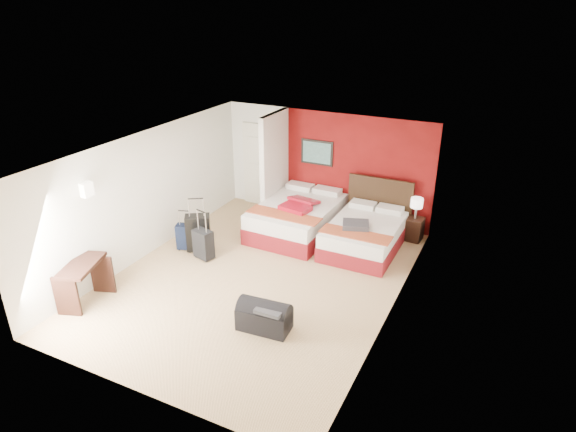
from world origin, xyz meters
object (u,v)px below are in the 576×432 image
Objects in this scene: suitcase_charcoal at (204,245)px; red_suitcase_open at (300,204)px; suitcase_black at (198,234)px; duffel_bag at (264,317)px; bed_right at (364,236)px; desk at (85,284)px; nightstand at (414,229)px; suitcase_navy at (186,238)px; table_lamp at (416,208)px; bed_left at (297,218)px.

red_suitcase_open is at bearing 69.75° from suitcase_charcoal.
suitcase_black is 0.90× the size of duffel_bag.
bed_right is 5.40m from desk.
nightstand is (0.83, 0.88, -0.04)m from bed_right.
red_suitcase_open is 2.50m from suitcase_navy.
desk is at bearing -127.58° from nightstand.
suitcase_black is 3.05m from duffel_bag.
bed_right is 2.66× the size of suitcase_black.
nightstand is at bearing 0.00° from table_lamp.
suitcase_black is 0.80× the size of desk.
desk is (-0.58, -2.45, 0.02)m from suitcase_black.
table_lamp is 0.88× the size of suitcase_navy.
table_lamp is at bearing 0.00° from nightstand.
red_suitcase_open reaches higher than nightstand.
bed_left is at bearing 44.29° from desk.
suitcase_black reaches higher than duffel_bag.
desk is (-2.16, -4.01, -0.34)m from red_suitcase_open.
suitcase_black is at bearing -143.16° from nightstand.
suitcase_black is 0.40m from suitcase_charcoal.
bed_right is 1.55m from red_suitcase_open.
nightstand is at bearing 66.98° from duffel_bag.
nightstand is 4.40m from duffel_bag.
bed_right reaches higher than duffel_bag.
suitcase_charcoal is (0.30, -0.26, -0.08)m from suitcase_black.
red_suitcase_open is at bearing 23.42° from suitcase_navy.
bed_left is 4.59m from desk.
suitcase_navy is (-4.14, -2.50, 0.01)m from nightstand.
suitcase_charcoal is at bearing 48.88° from desk.
table_lamp reaches higher than red_suitcase_open.
suitcase_black is at bearing -153.22° from bed_right.
duffel_bag is (1.02, -3.41, -0.13)m from bed_left.
desk is (-0.89, -2.19, 0.09)m from suitcase_charcoal.
red_suitcase_open is 1.48× the size of suitcase_charcoal.
desk is (-2.06, -4.11, 0.05)m from bed_left.
suitcase_black is at bearing 140.32° from duffel_bag.
bed_right is at bearing 47.74° from suitcase_charcoal.
suitcase_charcoal is at bearing -146.81° from bed_right.
desk is at bearing -108.27° from red_suitcase_open.
suitcase_charcoal is (-1.17, -1.91, -0.04)m from bed_left.
suitcase_black is (-1.47, -1.66, 0.03)m from bed_left.
suitcase_black is at bearing -130.00° from bed_left.
suitcase_navy is at bearing 62.84° from desk.
bed_left is 2.41× the size of desk.
suitcase_navy is 2.39m from desk.
red_suitcase_open is at bearing 179.20° from bed_right.
desk reaches higher than suitcase_black.
suitcase_black is (-1.57, -1.56, -0.35)m from red_suitcase_open.
desk is at bearing -171.69° from duffel_bag.
table_lamp is 4.43m from duffel_bag.
suitcase_navy is at bearing -148.83° from table_lamp.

